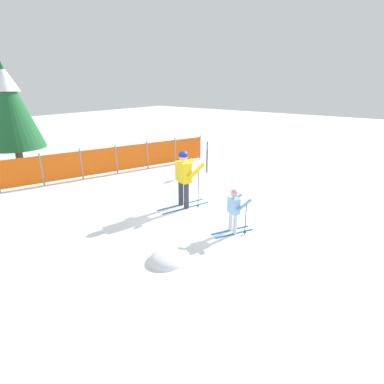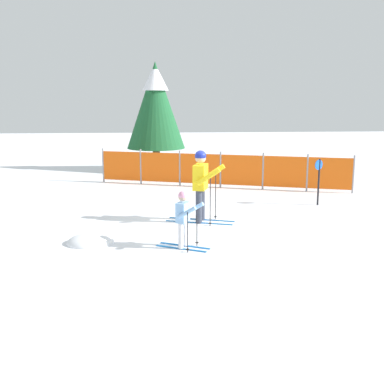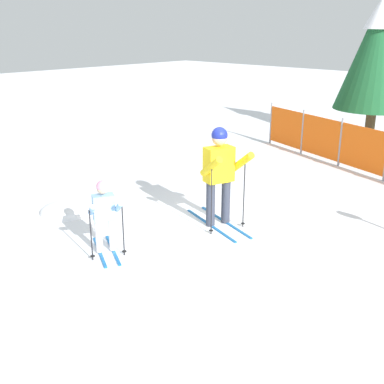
# 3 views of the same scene
# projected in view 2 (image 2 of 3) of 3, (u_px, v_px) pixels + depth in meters

# --- Properties ---
(ground_plane) EXTENTS (60.00, 60.00, 0.00)m
(ground_plane) POSITION_uv_depth(u_px,v_px,m) (206.00, 224.00, 11.47)
(ground_plane) COLOR white
(skier_adult) EXTENTS (1.67, 0.94, 1.73)m
(skier_adult) POSITION_uv_depth(u_px,v_px,m) (202.00, 179.00, 11.47)
(skier_adult) COLOR #1966B2
(skier_adult) RESTS_ON ground_plane
(skier_child) EXTENTS (1.08, 0.74, 1.16)m
(skier_child) POSITION_uv_depth(u_px,v_px,m) (184.00, 215.00, 9.52)
(skier_child) COLOR #1966B2
(skier_child) RESTS_ON ground_plane
(safety_fence) EXTENTS (8.09, 2.71, 1.20)m
(safety_fence) POSITION_uv_depth(u_px,v_px,m) (221.00, 169.00, 16.02)
(safety_fence) COLOR gray
(safety_fence) RESTS_ON ground_plane
(conifer_far) EXTENTS (2.35, 2.35, 4.36)m
(conifer_far) POSITION_uv_depth(u_px,v_px,m) (156.00, 104.00, 19.28)
(conifer_far) COLOR #4C3823
(conifer_far) RESTS_ON ground_plane
(trail_marker) EXTENTS (0.25, 0.15, 1.30)m
(trail_marker) POSITION_uv_depth(u_px,v_px,m) (319.00, 177.00, 13.30)
(trail_marker) COLOR black
(trail_marker) RESTS_ON ground_plane
(snow_mound) EXTENTS (0.98, 0.83, 0.39)m
(snow_mound) POSITION_uv_depth(u_px,v_px,m) (91.00, 243.00, 9.94)
(snow_mound) COLOR white
(snow_mound) RESTS_ON ground_plane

